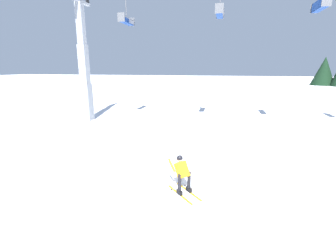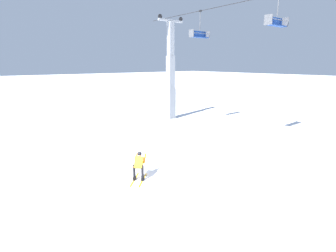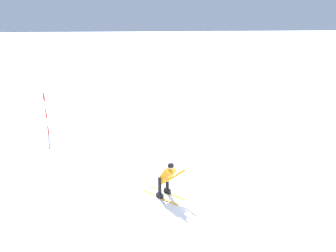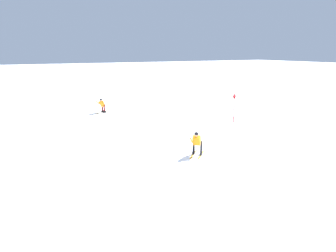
% 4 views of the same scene
% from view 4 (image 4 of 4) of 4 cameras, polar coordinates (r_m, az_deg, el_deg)
% --- Properties ---
extents(ground_plane, '(260.00, 260.00, 0.00)m').
position_cam_4_polar(ground_plane, '(17.81, 6.41, -5.69)').
color(ground_plane, white).
extents(skier_carving_main, '(1.57, 1.59, 1.55)m').
position_cam_4_polar(skier_carving_main, '(17.89, 5.18, -2.84)').
color(skier_carving_main, yellow).
rests_on(skier_carving_main, ground_plane).
extents(trail_marker_pole, '(0.07, 0.28, 2.38)m').
position_cam_4_polar(trail_marker_pole, '(26.64, 11.72, 3.37)').
color(trail_marker_pole, red).
rests_on(trail_marker_pole, ground_plane).
extents(skier_distant_uphill, '(0.92, 1.74, 1.47)m').
position_cam_4_polar(skier_distant_uphill, '(30.77, -11.70, 3.74)').
color(skier_distant_uphill, yellow).
rests_on(skier_distant_uphill, ground_plane).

